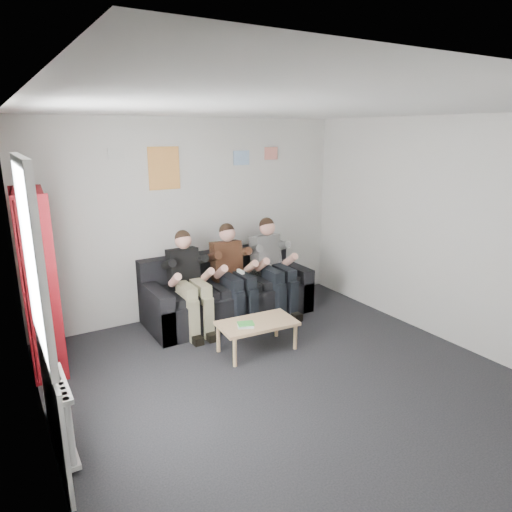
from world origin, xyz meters
The scene contains 14 objects.
room_shell centered at (0.00, 0.00, 1.35)m, with size 5.00×5.00×5.00m.
sofa centered at (0.27, 2.07, 0.32)m, with size 2.27×0.93×0.88m.
bookshelf centered at (-2.08, 1.85, 0.98)m, with size 0.29×0.88×1.95m.
coffee_table centered at (0.09, 0.95, 0.32)m, with size 0.91×0.50×0.36m.
game_cases centered at (-0.09, 0.92, 0.38)m, with size 0.20×0.16×0.03m.
person_left centered at (-0.36, 1.87, 0.66)m, with size 0.38×0.82×1.31m.
person_middle centered at (0.27, 1.87, 0.67)m, with size 0.40×0.85×1.33m.
person_right centered at (0.91, 1.87, 0.67)m, with size 0.40×0.87×1.35m.
radiator centered at (-2.15, 0.20, 0.35)m, with size 0.10×0.64×0.60m.
window centered at (-2.22, 0.20, 1.03)m, with size 0.05×1.30×2.36m.
poster_large centered at (-0.40, 2.49, 2.05)m, with size 0.42×0.01×0.55m, color #F0D054.
poster_blue centered at (0.75, 2.49, 2.15)m, with size 0.25×0.01×0.20m, color #4290E3.
poster_pink centered at (1.25, 2.49, 2.20)m, with size 0.22×0.01×0.18m, color #C43D91.
poster_sign centered at (-1.00, 2.49, 2.25)m, with size 0.20×0.01×0.14m, color silver.
Camera 1 is at (-2.46, -3.27, 2.52)m, focal length 32.00 mm.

